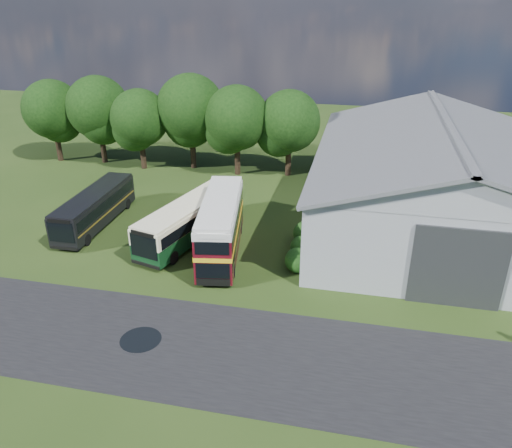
% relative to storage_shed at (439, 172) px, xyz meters
% --- Properties ---
extents(ground, '(120.00, 120.00, 0.00)m').
position_rel_storage_shed_xyz_m(ground, '(-15.00, -15.98, -4.17)').
color(ground, '#1F3510').
rests_on(ground, ground).
extents(asphalt_road, '(60.00, 8.00, 0.02)m').
position_rel_storage_shed_xyz_m(asphalt_road, '(-12.00, -18.98, -4.17)').
color(asphalt_road, black).
rests_on(asphalt_road, ground).
extents(puddle, '(2.20, 2.20, 0.01)m').
position_rel_storage_shed_xyz_m(puddle, '(-16.50, -18.98, -4.17)').
color(puddle, black).
rests_on(puddle, ground).
extents(storage_shed, '(18.80, 24.80, 8.15)m').
position_rel_storage_shed_xyz_m(storage_shed, '(0.00, 0.00, 0.00)').
color(storage_shed, gray).
rests_on(storage_shed, ground).
extents(tree_far_left, '(6.12, 6.12, 8.64)m').
position_rel_storage_shed_xyz_m(tree_far_left, '(-38.00, 8.02, 1.40)').
color(tree_far_left, black).
rests_on(tree_far_left, ground).
extents(tree_left_a, '(6.46, 6.46, 9.12)m').
position_rel_storage_shed_xyz_m(tree_left_a, '(-33.00, 8.52, 1.71)').
color(tree_left_a, black).
rests_on(tree_left_a, ground).
extents(tree_left_b, '(5.78, 5.78, 8.16)m').
position_rel_storage_shed_xyz_m(tree_left_b, '(-28.00, 7.52, 1.09)').
color(tree_left_b, black).
rests_on(tree_left_b, ground).
extents(tree_mid, '(6.80, 6.80, 9.60)m').
position_rel_storage_shed_xyz_m(tree_mid, '(-23.00, 8.82, 2.02)').
color(tree_mid, black).
rests_on(tree_mid, ground).
extents(tree_right_a, '(6.26, 6.26, 8.83)m').
position_rel_storage_shed_xyz_m(tree_right_a, '(-18.00, 7.82, 1.52)').
color(tree_right_a, black).
rests_on(tree_right_a, ground).
extents(tree_right_b, '(5.98, 5.98, 8.45)m').
position_rel_storage_shed_xyz_m(tree_right_b, '(-13.00, 8.62, 1.27)').
color(tree_right_b, black).
rests_on(tree_right_b, ground).
extents(shrub_front, '(1.70, 1.70, 1.70)m').
position_rel_storage_shed_xyz_m(shrub_front, '(-9.40, -9.98, -4.17)').
color(shrub_front, '#194714').
rests_on(shrub_front, ground).
extents(shrub_mid, '(1.60, 1.60, 1.60)m').
position_rel_storage_shed_xyz_m(shrub_mid, '(-9.40, -7.98, -4.17)').
color(shrub_mid, '#194714').
rests_on(shrub_mid, ground).
extents(shrub_back, '(1.80, 1.80, 1.80)m').
position_rel_storage_shed_xyz_m(shrub_back, '(-9.40, -5.98, -4.17)').
color(shrub_back, '#194714').
rests_on(shrub_back, ground).
extents(bus_green_single, '(5.11, 10.89, 2.93)m').
position_rel_storage_shed_xyz_m(bus_green_single, '(-17.83, -7.03, -2.61)').
color(bus_green_single, black).
rests_on(bus_green_single, ground).
extents(bus_maroon_double, '(4.00, 9.78, 4.09)m').
position_rel_storage_shed_xyz_m(bus_maroon_double, '(-14.95, -8.75, -2.13)').
color(bus_maroon_double, black).
rests_on(bus_maroon_double, ground).
extents(bus_dark_single, '(2.45, 9.81, 2.69)m').
position_rel_storage_shed_xyz_m(bus_dark_single, '(-25.89, -6.27, -2.73)').
color(bus_dark_single, black).
rests_on(bus_dark_single, ground).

